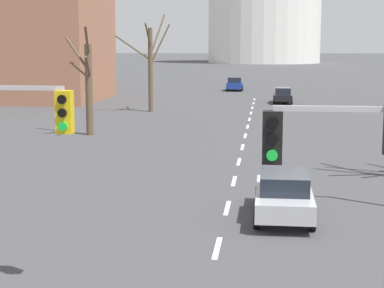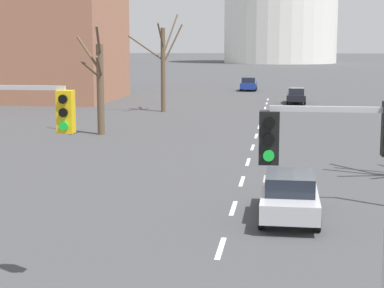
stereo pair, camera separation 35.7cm
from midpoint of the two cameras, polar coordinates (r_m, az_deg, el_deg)
lane_stripe_1 at (r=18.30m, az=3.13°, el=-9.22°), size 0.16×2.00×0.01m
lane_stripe_2 at (r=22.61m, az=4.15°, el=-5.70°), size 0.16×2.00×0.01m
lane_stripe_3 at (r=26.98m, az=4.84°, el=-3.31°), size 0.16×2.00×0.01m
lane_stripe_4 at (r=31.38m, az=5.33°, el=-1.59°), size 0.16×2.00×0.01m
lane_stripe_5 at (r=35.81m, az=5.70°, el=-0.29°), size 0.16×2.00×0.01m
lane_stripe_6 at (r=40.26m, az=5.99°, el=0.72°), size 0.16×2.00×0.01m
lane_stripe_7 at (r=44.72m, az=6.22°, el=1.53°), size 0.16×2.00×0.01m
lane_stripe_8 at (r=49.18m, az=6.40°, el=2.19°), size 0.16×2.00×0.01m
lane_stripe_9 at (r=53.65m, az=6.56°, el=2.74°), size 0.16×2.00×0.01m
lane_stripe_10 at (r=58.13m, az=6.70°, el=3.21°), size 0.16×2.00×0.01m
lane_stripe_11 at (r=62.61m, az=6.81°, el=3.61°), size 0.16×2.00×0.01m
lane_stripe_12 at (r=67.09m, az=6.91°, el=3.95°), size 0.16×2.00×0.01m
traffic_signal_near_right at (r=11.73m, az=14.47°, el=-1.40°), size 2.50×0.34×4.80m
traffic_signal_near_left at (r=15.07m, az=-14.98°, el=1.28°), size 2.30×0.34×4.97m
sedan_near_left at (r=79.46m, az=5.19°, el=5.33°), size 1.97×4.10×1.65m
sedan_near_right at (r=62.95m, az=9.40°, el=4.29°), size 1.80×4.45×1.52m
sedan_mid_centre at (r=21.32m, az=9.14°, el=-4.47°), size 1.90×4.56×1.55m
bare_tree_left_near at (r=40.77m, az=-7.99°, el=5.29°), size 2.25×2.97×6.81m
bare_tree_left_far at (r=54.42m, az=-2.40°, el=7.13°), size 4.48×4.22×8.23m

